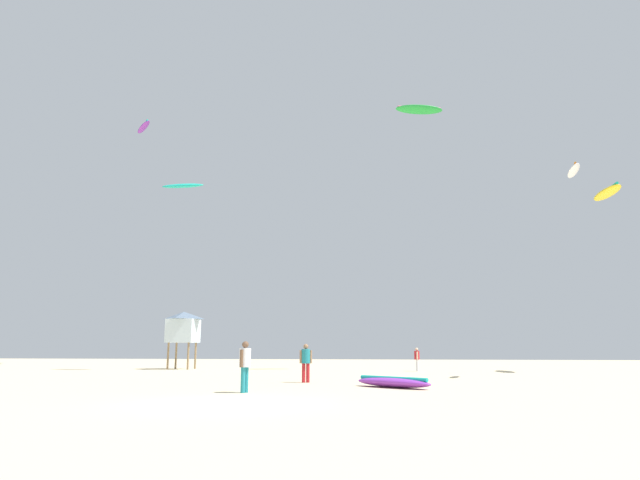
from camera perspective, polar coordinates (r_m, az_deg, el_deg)
ground_plane at (r=16.16m, az=-9.62°, el=-16.29°), size 120.00×120.00×0.00m
person_foreground at (r=19.98m, az=-7.72°, el=-12.37°), size 0.40×0.56×1.75m
person_midground at (r=25.52m, az=-1.47°, el=-12.21°), size 0.55×0.38×1.70m
person_left at (r=38.18m, az=9.93°, el=-11.80°), size 0.35×0.51×1.54m
kite_grounded_near at (r=22.47m, az=7.50°, el=-14.30°), size 3.40×3.02×0.46m
lifeguard_tower at (r=42.49m, az=-13.87°, el=-8.64°), size 2.30×2.30×4.15m
kite_aloft_0 at (r=43.20m, az=10.15°, el=13.07°), size 3.71×1.85×0.62m
kite_aloft_1 at (r=33.03m, az=24.61°, el=6.50°), size 1.18×2.46×0.51m
kite_aloft_2 at (r=58.97m, az=-17.67°, el=11.00°), size 2.92×3.40×0.82m
kite_aloft_3 at (r=41.45m, az=27.41°, el=4.32°), size 1.09×3.85×0.46m
kite_aloft_4 at (r=41.75m, az=-13.93°, el=5.43°), size 3.16×0.99×0.56m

